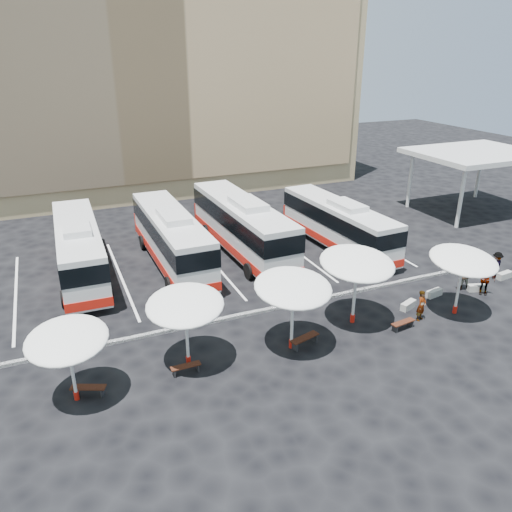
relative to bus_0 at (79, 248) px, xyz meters
name	(u,v)px	position (x,y,z in m)	size (l,w,h in m)	color
ground	(261,317)	(8.16, -9.15, -1.89)	(120.00, 120.00, 0.00)	black
sandstone_building	(130,53)	(8.16, 22.72, 10.73)	(42.00, 18.25, 29.60)	tan
service_canopy	(476,155)	(32.16, 0.85, 2.97)	(10.00, 8.00, 5.20)	silver
curb_divider	(257,312)	(8.16, -8.65, -1.82)	(34.00, 0.25, 0.15)	black
bay_lines	(213,262)	(8.16, -1.15, -1.89)	(24.15, 12.00, 0.01)	white
bus_0	(79,248)	(0.00, 0.00, 0.00)	(2.91, 11.72, 3.70)	silver
bus_1	(171,236)	(5.66, -0.45, 0.05)	(2.88, 12.00, 3.80)	silver
bus_2	(242,224)	(10.61, -0.30, 0.16)	(3.21, 12.71, 4.01)	silver
bus_3	(338,223)	(17.11, -2.12, -0.06)	(3.07, 11.39, 3.58)	silver
sunshade_0	(67,340)	(-1.38, -12.31, 0.92)	(3.80, 3.83, 3.31)	silver
sunshade_1	(185,305)	(3.47, -11.72, 1.11)	(4.42, 4.44, 3.54)	silver
sunshade_2	(293,288)	(8.34, -12.34, 1.28)	(3.67, 3.71, 3.73)	silver
sunshade_3	(357,263)	(12.35, -11.45, 1.43)	(3.85, 3.90, 3.91)	silver
sunshade_4	(463,260)	(17.94, -12.80, 1.18)	(3.62, 3.67, 3.62)	silver
wood_bench_0	(88,389)	(-0.90, -12.25, -1.56)	(1.46, 0.92, 0.44)	black
wood_bench_1	(186,367)	(3.18, -12.35, -1.58)	(1.32, 0.36, 0.41)	black
wood_bench_2	(305,339)	(8.99, -12.45, -1.52)	(1.62, 0.82, 0.48)	black
wood_bench_3	(403,323)	(14.30, -13.05, -1.57)	(1.40, 0.54, 0.42)	black
conc_bench_0	(408,305)	(15.96, -11.41, -1.69)	(1.07, 0.36, 0.40)	gray
conc_bench_1	(434,293)	(18.26, -10.83, -1.69)	(1.06, 0.35, 0.40)	gray
conc_bench_2	(477,288)	(21.04, -11.27, -1.69)	(1.06, 0.35, 0.40)	gray
conc_bench_3	(504,275)	(23.93, -10.64, -1.69)	(1.08, 0.36, 0.41)	gray
passenger_0	(421,305)	(15.73, -12.63, -1.05)	(0.61, 0.40, 1.68)	black
passenger_1	(464,274)	(20.44, -10.73, -0.95)	(0.92, 0.72, 1.89)	black
passenger_2	(485,280)	(21.06, -11.70, -0.98)	(1.07, 0.45, 1.82)	black
passenger_3	(496,265)	(23.49, -10.25, -1.06)	(1.08, 0.62, 1.67)	black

